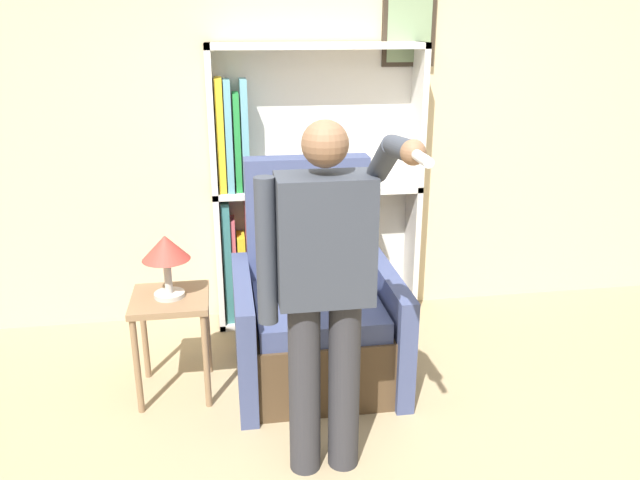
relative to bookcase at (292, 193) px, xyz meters
The scene contains 6 objects.
wall_back 0.52m from the bookcase, 36.78° to the left, with size 8.00×0.11×2.80m.
bookcase is the anchor object (origin of this frame).
armchair 0.96m from the bookcase, 87.18° to the right, with size 0.96×0.93×1.30m.
person_standing 1.67m from the bookcase, 91.62° to the right, with size 0.57×0.78×1.69m.
side_table 1.27m from the bookcase, 132.51° to the right, with size 0.43×0.43×0.61m.
table_lamp 1.19m from the bookcase, 132.51° to the right, with size 0.26×0.26×0.36m.
Camera 1 is at (-0.66, -2.29, 2.07)m, focal length 35.00 mm.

